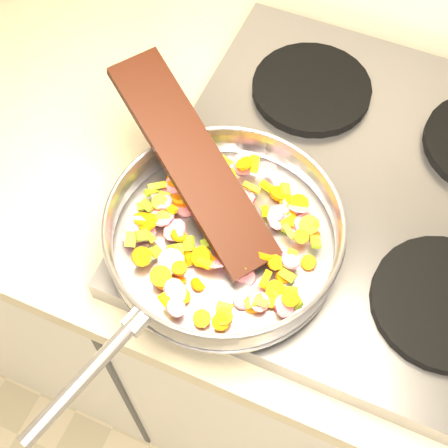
% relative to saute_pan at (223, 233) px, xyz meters
% --- Properties ---
extents(cooktop, '(0.60, 0.60, 0.04)m').
position_rel_saute_pan_xyz_m(cooktop, '(0.15, 0.18, -0.07)').
color(cooktop, '#939399').
rests_on(cooktop, counter_top).
extents(grate_fl, '(0.19, 0.19, 0.02)m').
position_rel_saute_pan_xyz_m(grate_fl, '(0.01, 0.04, -0.04)').
color(grate_fl, black).
rests_on(grate_fl, cooktop).
extents(grate_fr, '(0.19, 0.19, 0.02)m').
position_rel_saute_pan_xyz_m(grate_fr, '(0.29, 0.04, -0.04)').
color(grate_fr, black).
rests_on(grate_fr, cooktop).
extents(grate_bl, '(0.19, 0.19, 0.02)m').
position_rel_saute_pan_xyz_m(grate_bl, '(0.01, 0.32, -0.04)').
color(grate_bl, black).
rests_on(grate_bl, cooktop).
extents(saute_pan, '(0.35, 0.51, 0.06)m').
position_rel_saute_pan_xyz_m(saute_pan, '(0.00, 0.00, 0.00)').
color(saute_pan, '#9E9EA5').
rests_on(saute_pan, grate_fl).
extents(vegetable_heap, '(0.26, 0.28, 0.05)m').
position_rel_saute_pan_xyz_m(vegetable_heap, '(-0.00, 0.01, -0.01)').
color(vegetable_heap, red).
rests_on(vegetable_heap, saute_pan).
extents(wooden_spatula, '(0.31, 0.24, 0.11)m').
position_rel_saute_pan_xyz_m(wooden_spatula, '(-0.07, 0.06, 0.04)').
color(wooden_spatula, black).
rests_on(wooden_spatula, saute_pan).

